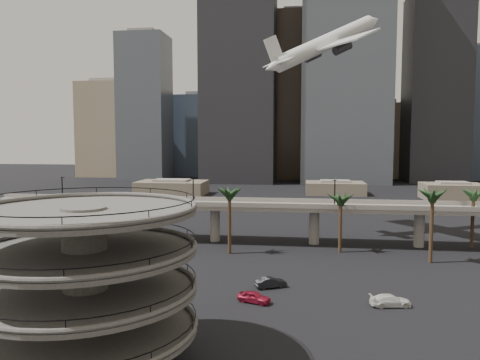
# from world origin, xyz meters

# --- Properties ---
(ground) EXTENTS (700.00, 700.00, 0.00)m
(ground) POSITION_xyz_m (0.00, 0.00, 0.00)
(ground) COLOR black
(ground) RESTS_ON ground
(parking_ramp) EXTENTS (22.20, 22.20, 17.35)m
(parking_ramp) POSITION_xyz_m (-13.00, -4.00, 9.84)
(parking_ramp) COLOR #4C4947
(parking_ramp) RESTS_ON ground
(overpass) EXTENTS (130.00, 9.30, 14.70)m
(overpass) POSITION_xyz_m (0.00, 55.00, 7.34)
(overpass) COLOR gray
(overpass) RESTS_ON ground
(palm_trees) EXTENTS (54.40, 18.40, 14.00)m
(palm_trees) POSITION_xyz_m (21.48, 47.47, 11.30)
(palm_trees) COLOR #4A3220
(palm_trees) RESTS_ON ground
(low_buildings) EXTENTS (135.00, 27.50, 6.80)m
(low_buildings) POSITION_xyz_m (6.89, 142.30, 2.86)
(low_buildings) COLOR #665A4B
(low_buildings) RESTS_ON ground
(skyline) EXTENTS (269.00, 86.00, 126.49)m
(skyline) POSITION_xyz_m (15.11, 217.08, 46.28)
(skyline) COLOR gray
(skyline) RESTS_ON ground
(airborne_jet) EXTENTS (30.16, 29.31, 18.06)m
(airborne_jet) POSITION_xyz_m (13.30, 67.59, 45.30)
(airborne_jet) COLOR silver
(airborne_jet) RESTS_ON ground
(car_a) EXTENTS (5.08, 3.38, 1.61)m
(car_a) POSITION_xyz_m (1.74, 16.59, 0.80)
(car_a) COLOR maroon
(car_a) RESTS_ON ground
(car_b) EXTENTS (5.14, 3.68, 1.61)m
(car_b) POSITION_xyz_m (3.61, 23.50, 0.81)
(car_b) COLOR black
(car_b) RESTS_ON ground
(car_c) EXTENTS (5.89, 3.24, 1.62)m
(car_c) POSITION_xyz_m (20.41, 17.60, 0.81)
(car_c) COLOR white
(car_c) RESTS_ON ground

